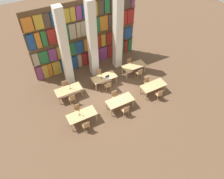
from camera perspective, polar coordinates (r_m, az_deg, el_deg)
ground_plane at (r=15.98m, az=-0.22°, el=-1.41°), size 40.00×40.00×0.00m
bookshelf_bank at (r=17.33m, az=-6.93°, el=13.44°), size 8.65×0.35×5.50m
pillar_left at (r=15.53m, az=-12.31°, el=10.37°), size 0.58×0.58×6.00m
pillar_center at (r=16.08m, az=-5.16°, el=12.57°), size 0.58×0.58×6.00m
pillar_right at (r=16.87m, az=1.52°, el=14.42°), size 0.58×0.58×6.00m
reading_table_0 at (r=14.02m, az=-7.92°, el=-6.73°), size 1.86×0.85×0.74m
chair_0 at (r=13.74m, az=-6.79°, el=-9.31°), size 0.42×0.40×0.87m
chair_1 at (r=14.60m, az=-9.02°, el=-5.27°), size 0.42×0.40×0.87m
desk_lamp_0 at (r=13.71m, az=-8.60°, el=-5.71°), size 0.14×0.14×0.48m
reading_table_1 at (r=14.68m, az=2.10°, el=-3.07°), size 1.86×0.85×0.74m
chair_2 at (r=14.43m, az=3.52°, el=-5.39°), size 0.42×0.40×0.87m
chair_3 at (r=15.23m, az=0.78°, el=-1.78°), size 0.42×0.40×0.87m
reading_table_2 at (r=15.97m, az=10.76°, el=0.89°), size 1.86×0.85×0.74m
chair_4 at (r=15.74m, az=12.20°, el=-1.16°), size 0.42×0.40×0.87m
chair_5 at (r=16.49m, az=9.25°, el=1.96°), size 0.42×0.40×0.87m
reading_table_3 at (r=15.70m, az=-11.30°, el=-0.18°), size 1.86×0.85×0.74m
chair_6 at (r=15.33m, az=-10.35°, el=-2.34°), size 0.42×0.40×0.87m
chair_7 at (r=16.32m, az=-12.13°, el=0.90°), size 0.42×0.40×0.87m
desk_lamp_1 at (r=15.44m, az=-10.94°, el=1.03°), size 0.14×0.14×0.46m
reading_table_4 at (r=16.35m, az=-2.07°, el=3.04°), size 1.86×0.85×0.74m
chair_8 at (r=15.99m, az=-1.04°, el=1.01°), size 0.42×0.40×0.87m
chair_9 at (r=16.94m, az=-3.28°, el=3.94°), size 0.42×0.40×0.87m
desk_lamp_2 at (r=16.03m, az=-2.84°, el=3.78°), size 0.14×0.14×0.43m
laptop at (r=16.17m, az=-1.09°, el=3.11°), size 0.32×0.22×0.21m
reading_table_5 at (r=17.47m, az=5.76°, el=6.04°), size 1.86×0.85×0.74m
chair_10 at (r=17.17m, az=7.13°, el=4.29°), size 0.42×0.40×0.87m
chair_11 at (r=18.06m, az=4.64°, el=6.88°), size 0.42×0.40×0.87m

